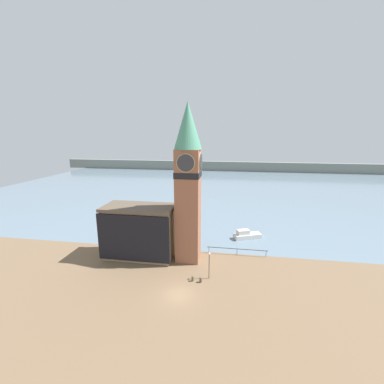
% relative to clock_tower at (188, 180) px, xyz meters
% --- Properties ---
extents(ground_plane, '(160.00, 160.00, 0.00)m').
position_rel_clock_tower_xyz_m(ground_plane, '(0.44, -9.64, -12.99)').
color(ground_plane, brown).
extents(water, '(160.00, 120.00, 0.00)m').
position_rel_clock_tower_xyz_m(water, '(0.44, 62.96, -12.99)').
color(water, slate).
rests_on(water, ground_plane).
extents(far_shoreline, '(180.00, 3.00, 5.00)m').
position_rel_clock_tower_xyz_m(far_shoreline, '(0.44, 102.96, -10.49)').
color(far_shoreline, gray).
rests_on(far_shoreline, water).
extents(pier_railing, '(10.04, 0.08, 1.09)m').
position_rel_clock_tower_xyz_m(pier_railing, '(7.81, 2.71, -12.04)').
color(pier_railing, '#333338').
rests_on(pier_railing, ground_plane).
extents(clock_tower, '(4.13, 4.13, 24.41)m').
position_rel_clock_tower_xyz_m(clock_tower, '(0.00, 0.00, 0.00)').
color(clock_tower, '#935B42').
rests_on(clock_tower, ground_plane).
extents(pier_building, '(11.47, 5.93, 8.57)m').
position_rel_clock_tower_xyz_m(pier_building, '(-8.06, -0.19, -8.68)').
color(pier_building, tan).
rests_on(pier_building, ground_plane).
extents(boat_near, '(5.54, 3.66, 1.81)m').
position_rel_clock_tower_xyz_m(boat_near, '(9.68, 9.98, -12.32)').
color(boat_near, silver).
rests_on(boat_near, water).
extents(mooring_bollard_near, '(0.32, 0.32, 0.78)m').
position_rel_clock_tower_xyz_m(mooring_bollard_near, '(1.70, -6.26, -12.56)').
color(mooring_bollard_near, brown).
rests_on(mooring_bollard_near, ground_plane).
extents(mooring_bollard_far, '(0.37, 0.37, 0.77)m').
position_rel_clock_tower_xyz_m(mooring_bollard_far, '(2.83, -6.38, -12.57)').
color(mooring_bollard_far, brown).
rests_on(mooring_bollard_far, ground_plane).
extents(lamp_post, '(0.32, 0.32, 3.91)m').
position_rel_clock_tower_xyz_m(lamp_post, '(3.85, -5.22, -10.25)').
color(lamp_post, '#2D2D33').
rests_on(lamp_post, ground_plane).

